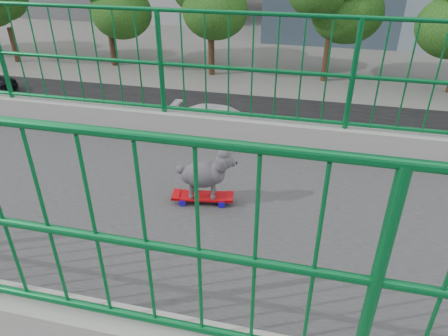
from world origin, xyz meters
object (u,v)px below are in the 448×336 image
object	(u,v)px
skateboard	(203,197)
car_3	(222,123)
poodle	(205,173)
car_0	(64,237)
car_2	(184,151)

from	to	relation	value
skateboard	car_3	distance (m)	17.04
poodle	car_0	distance (m)	10.89
car_3	skateboard	bearing A→B (deg)	-167.00
car_0	skateboard	bearing A→B (deg)	47.58
poodle	car_2	size ratio (longest dim) A/B	0.09
skateboard	poodle	bearing A→B (deg)	90.00
car_0	car_3	size ratio (longest dim) A/B	0.77
poodle	car_3	distance (m)	17.13
car_2	poodle	bearing A→B (deg)	-159.59
car_2	skateboard	bearing A→B (deg)	-159.71
car_2	car_3	xyz separation A→B (m)	(-3.20, 0.96, 0.01)
skateboard	car_2	bearing A→B (deg)	-168.93
car_0	car_2	bearing A→B (deg)	163.76
skateboard	car_0	world-z (taller)	skateboard
skateboard	car_2	xyz separation A→B (m)	(-12.24, -4.52, -6.28)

